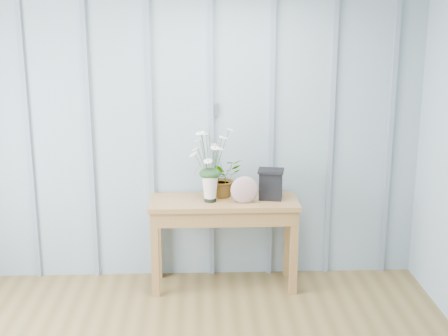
{
  "coord_description": "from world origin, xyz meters",
  "views": [
    {
      "loc": [
        0.16,
        -2.82,
        2.28
      ],
      "look_at": [
        0.35,
        1.94,
        1.03
      ],
      "focal_mm": 50.0,
      "sensor_mm": 36.0,
      "label": 1
    }
  ],
  "objects_px": {
    "daisy_vase": "(210,156)",
    "felt_disc_vessel": "(245,190)",
    "carved_box": "(271,184)",
    "sideboard": "(224,213)"
  },
  "relations": [
    {
      "from": "daisy_vase",
      "to": "felt_disc_vessel",
      "type": "bearing_deg",
      "value": -11.76
    },
    {
      "from": "sideboard",
      "to": "felt_disc_vessel",
      "type": "distance_m",
      "value": 0.29
    },
    {
      "from": "daisy_vase",
      "to": "felt_disc_vessel",
      "type": "distance_m",
      "value": 0.38
    },
    {
      "from": "sideboard",
      "to": "felt_disc_vessel",
      "type": "bearing_deg",
      "value": -30.35
    },
    {
      "from": "carved_box",
      "to": "daisy_vase",
      "type": "bearing_deg",
      "value": -174.37
    },
    {
      "from": "sideboard",
      "to": "carved_box",
      "type": "height_order",
      "value": "carved_box"
    },
    {
      "from": "felt_disc_vessel",
      "to": "daisy_vase",
      "type": "bearing_deg",
      "value": 167.52
    },
    {
      "from": "daisy_vase",
      "to": "carved_box",
      "type": "relative_size",
      "value": 2.42
    },
    {
      "from": "felt_disc_vessel",
      "to": "carved_box",
      "type": "relative_size",
      "value": 0.89
    },
    {
      "from": "daisy_vase",
      "to": "carved_box",
      "type": "xyz_separation_m",
      "value": [
        0.49,
        0.05,
        -0.25
      ]
    }
  ]
}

